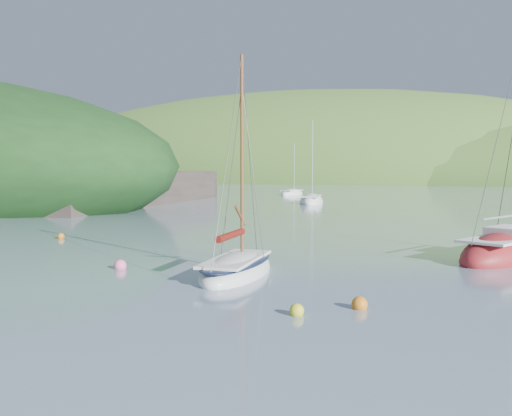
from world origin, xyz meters
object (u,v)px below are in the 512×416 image
at_px(distant_sloop_c, 292,194).
at_px(daysailer_white, 237,269).
at_px(sloop_red, 511,253).
at_px(distant_sloop_a, 311,202).

bearing_deg(distant_sloop_c, daysailer_white, -65.85).
relative_size(daysailer_white, sloop_red, 0.74).
height_order(daysailer_white, distant_sloop_a, distant_sloop_a).
bearing_deg(sloop_red, distant_sloop_a, 143.84).
relative_size(sloop_red, distant_sloop_a, 1.15).
xyz_separation_m(daysailer_white, distant_sloop_a, (-11.78, 40.90, -0.03)).
bearing_deg(distant_sloop_a, sloop_red, -72.18).
xyz_separation_m(distant_sloop_a, distant_sloop_c, (-9.34, 17.87, -0.02)).
xyz_separation_m(sloop_red, distant_sloop_c, (-29.91, 50.35, -0.06)).
distance_m(distant_sloop_a, distant_sloop_c, 20.17).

